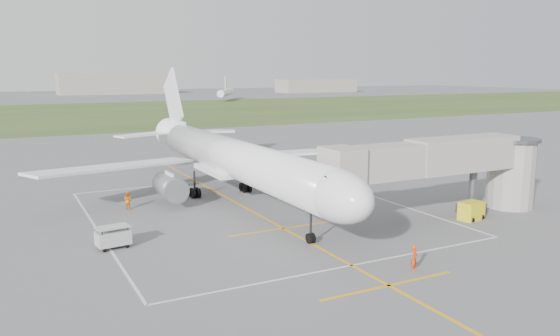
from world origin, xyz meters
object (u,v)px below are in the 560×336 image
airliner (234,159)px  gpu_unit (471,211)px  baggage_cart (113,237)px  ramp_worker_wing (128,200)px  jet_bridge (456,165)px  ramp_worker_nose (414,258)px

airliner → gpu_unit: 23.00m
baggage_cart → ramp_worker_wing: size_ratio=1.51×
airliner → jet_bridge: bearing=-42.2°
gpu_unit → ramp_worker_nose: (-13.03, -7.47, 0.06)m
jet_bridge → ramp_worker_wing: (-25.90, 16.21, -3.89)m
airliner → ramp_worker_wing: (-10.18, 1.96, -3.54)m
ramp_worker_wing → baggage_cart: bearing=129.7°
gpu_unit → baggage_cart: 30.55m
jet_bridge → gpu_unit: bearing=-76.2°
airliner → ramp_worker_nose: bearing=-82.4°
gpu_unit → baggage_cart: baggage_cart is taller
airliner → gpu_unit: (16.15, -15.98, -3.59)m
ramp_worker_nose → airliner: bearing=64.5°
airliner → ramp_worker_nose: 23.92m
gpu_unit → ramp_worker_wing: ramp_worker_wing is taller
gpu_unit → ramp_worker_nose: ramp_worker_nose is taller
gpu_unit → baggage_cart: (-29.85, 6.50, 0.05)m
baggage_cart → ramp_worker_nose: ramp_worker_nose is taller
ramp_worker_wing → jet_bridge: bearing=-155.2°
baggage_cart → ramp_worker_nose: (16.82, -13.97, 0.01)m
ramp_worker_nose → ramp_worker_wing: 28.69m
airliner → ramp_worker_wing: size_ratio=27.51×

